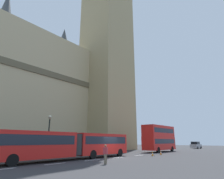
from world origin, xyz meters
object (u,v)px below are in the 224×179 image
Objects in this scene: double_decker_bus at (159,137)px; street_lamp at (49,132)px; articulated_bus at (73,143)px; traffic_cone_middle at (161,153)px; traffic_cone_west at (153,154)px; pedestrian_near_cones at (106,153)px; sedan_lead at (196,145)px; clock_tower at (107,12)px.

street_lamp reaches higher than double_decker_bus.
traffic_cone_middle is at bearing -15.95° from articulated_bus.
double_decker_bus is 15.68× the size of traffic_cone_middle.
traffic_cone_west is at bearing -37.78° from street_lamp.
pedestrian_near_cones is (-14.25, -1.83, 0.63)m from traffic_cone_middle.
street_lamp is at bearing 142.22° from traffic_cone_west.
sedan_lead is at bearing 7.84° from traffic_cone_middle.
traffic_cone_west is (-10.15, -18.08, -38.05)m from clock_tower.
traffic_cone_west is at bearing 8.07° from pedestrian_near_cones.
articulated_bus is 4.72m from street_lamp.
pedestrian_near_cones is (-0.72, -5.70, -0.83)m from articulated_bus.
clock_tower reaches higher than traffic_cone_west.
clock_tower is at bearing 24.06° from street_lamp.
sedan_lead is at bearing 0.31° from double_decker_bus.
articulated_bus is 3.86× the size of sedan_lead.
street_lamp is at bearing 95.82° from articulated_bus.
traffic_cone_west is 11.48m from pedestrian_near_cones.
articulated_bus is at bearing 158.95° from traffic_cone_west.
pedestrian_near_cones is (-43.17, -5.82, -0.00)m from sedan_lead.
double_decker_bus is at bearing -89.57° from clock_tower.
traffic_cone_west is at bearing -175.54° from traffic_cone_middle.
traffic_cone_west is 2.90m from traffic_cone_middle.
articulated_bus is 42.45m from sedan_lead.
articulated_bus reaches higher than traffic_cone_west.
double_decker_bus is 15.68× the size of traffic_cone_west.
articulated_bus reaches higher than traffic_cone_middle.
traffic_cone_middle is 16.54m from street_lamp.
traffic_cone_middle is 14.38m from pedestrian_near_cones.
pedestrian_near_cones is (-21.61, -5.70, -1.80)m from double_decker_bus.
traffic_cone_west is 14.31m from street_lamp.
clock_tower reaches higher than articulated_bus.
street_lamp is at bearing -155.94° from clock_tower.
street_lamp reaches higher than pedestrian_near_cones.
articulated_bus is 1.87× the size of double_decker_bus.
traffic_cone_middle is (-28.92, -3.98, -0.63)m from sedan_lead.
pedestrian_near_cones is (-11.35, -1.61, 0.63)m from traffic_cone_west.
double_decker_bus is (20.89, 0.00, 0.96)m from articulated_bus.
clock_tower reaches higher than sedan_lead.
traffic_cone_middle is at bearing -30.91° from street_lamp.
sedan_lead is 43.18m from street_lamp.
traffic_cone_middle is 0.11× the size of street_lamp.
articulated_bus is 29.27× the size of traffic_cone_middle.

